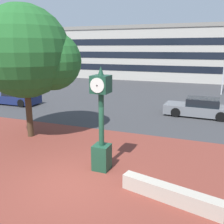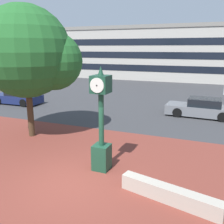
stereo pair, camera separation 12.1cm
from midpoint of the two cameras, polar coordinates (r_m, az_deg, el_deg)
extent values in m
plane|color=#38383A|center=(9.28, -8.99, -15.51)|extent=(200.00, 200.00, 0.00)
cube|color=brown|center=(9.95, -6.45, -13.22)|extent=(44.00, 9.74, 0.01)
cube|color=#ADA393|center=(8.26, 12.67, -17.79)|extent=(3.20, 1.14, 0.50)
cube|color=#19422D|center=(9.83, -2.71, -10.25)|extent=(0.63, 0.63, 1.00)
cylinder|color=#19422D|center=(9.30, -2.82, -1.76)|extent=(0.20, 0.20, 2.02)
cube|color=#19422D|center=(9.02, -2.93, 6.36)|extent=(0.64, 0.64, 0.63)
cylinder|color=silver|center=(9.32, -2.09, 6.63)|extent=(0.53, 0.04, 0.53)
sphere|color=black|center=(9.34, -2.04, 6.65)|extent=(0.05, 0.05, 0.05)
cylinder|color=silver|center=(8.73, -3.83, 6.07)|extent=(0.53, 0.04, 0.53)
sphere|color=black|center=(8.71, -3.88, 6.05)|extent=(0.05, 0.05, 0.05)
cone|color=#19422D|center=(8.97, -2.97, 9.40)|extent=(0.22, 0.22, 0.33)
cylinder|color=#42301E|center=(13.84, -18.66, 0.05)|extent=(0.32, 0.32, 2.69)
sphere|color=#236028|center=(13.45, -19.72, 12.80)|extent=(4.58, 4.58, 4.58)
sphere|color=#236028|center=(13.32, -13.78, 11.23)|extent=(2.98, 2.98, 2.98)
cube|color=slate|center=(18.26, 19.00, 0.46)|extent=(4.67, 1.98, 0.64)
cube|color=black|center=(18.13, 19.86, 2.11)|extent=(2.18, 1.63, 0.56)
cylinder|color=black|center=(17.63, 14.13, -0.06)|extent=(0.65, 0.25, 0.64)
cylinder|color=black|center=(19.23, 14.96, 1.08)|extent=(0.65, 0.25, 0.64)
cylinder|color=black|center=(17.44, 23.39, -0.99)|extent=(0.65, 0.25, 0.64)
cylinder|color=black|center=(19.06, 23.44, 0.24)|extent=(0.65, 0.25, 0.64)
cube|color=navy|center=(22.59, -21.37, 2.82)|extent=(4.16, 1.73, 0.64)
cube|color=black|center=(22.35, -21.10, 4.20)|extent=(1.92, 1.48, 0.56)
cylinder|color=black|center=(24.04, -22.41, 3.09)|extent=(0.64, 0.22, 0.64)
cylinder|color=black|center=(21.19, -20.14, 1.89)|extent=(0.64, 0.22, 0.64)
cylinder|color=black|center=(22.39, -17.54, 2.74)|extent=(0.64, 0.22, 0.64)
cube|color=#B2ADA3|center=(41.53, 9.85, 12.86)|extent=(28.48, 11.52, 7.19)
cube|color=gray|center=(41.61, 10.09, 18.16)|extent=(29.05, 11.75, 0.50)
cube|color=black|center=(35.97, 7.90, 9.85)|extent=(25.64, 0.04, 0.90)
cube|color=black|center=(35.87, 8.01, 12.71)|extent=(25.64, 0.04, 0.90)
cube|color=black|center=(35.87, 8.11, 15.58)|extent=(25.64, 0.04, 0.90)
camera|label=1|loc=(0.06, -90.37, -0.09)|focal=40.06mm
camera|label=2|loc=(0.06, 89.63, 0.09)|focal=40.06mm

